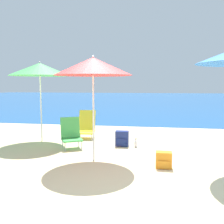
# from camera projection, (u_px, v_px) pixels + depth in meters

# --- Properties ---
(ground_plane) EXTENTS (60.00, 60.00, 0.00)m
(ground_plane) POSITION_uv_depth(u_px,v_px,m) (115.00, 176.00, 4.43)
(ground_plane) COLOR beige
(sea_water) EXTENTS (60.00, 40.00, 0.01)m
(sea_water) POSITION_uv_depth(u_px,v_px,m) (148.00, 99.00, 29.21)
(sea_water) COLOR #1E5699
(sea_water) RESTS_ON ground
(beach_umbrella_red) EXTENTS (1.63, 1.63, 2.21)m
(beach_umbrella_red) POSITION_uv_depth(u_px,v_px,m) (93.00, 66.00, 5.13)
(beach_umbrella_red) COLOR white
(beach_umbrella_red) RESTS_ON ground
(beach_umbrella_green) EXTENTS (1.70, 1.70, 2.25)m
(beach_umbrella_green) POSITION_uv_depth(u_px,v_px,m) (40.00, 69.00, 6.96)
(beach_umbrella_green) COLOR white
(beach_umbrella_green) RESTS_ON ground
(beach_chair_yellow) EXTENTS (0.55, 0.69, 0.82)m
(beach_chair_yellow) POSITION_uv_depth(u_px,v_px,m) (86.00, 126.00, 7.60)
(beach_chair_yellow) COLOR silver
(beach_chair_yellow) RESTS_ON ground
(beach_chair_green) EXTENTS (0.66, 0.66, 0.78)m
(beach_chair_green) POSITION_uv_depth(u_px,v_px,m) (71.00, 133.00, 6.37)
(beach_chair_green) COLOR silver
(beach_chair_green) RESTS_ON ground
(backpack_orange) EXTENTS (0.31, 0.22, 0.32)m
(backpack_orange) POSITION_uv_depth(u_px,v_px,m) (164.00, 160.00, 4.83)
(backpack_orange) COLOR orange
(backpack_orange) RESTS_ON ground
(backpack_navy) EXTENTS (0.34, 0.24, 0.40)m
(backpack_navy) POSITION_uv_depth(u_px,v_px,m) (122.00, 139.00, 6.57)
(backpack_navy) COLOR navy
(backpack_navy) RESTS_ON ground
(water_bottle) EXTENTS (0.08, 0.08, 0.22)m
(water_bottle) POSITION_uv_depth(u_px,v_px,m) (136.00, 144.00, 6.46)
(water_bottle) COLOR silver
(water_bottle) RESTS_ON ground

